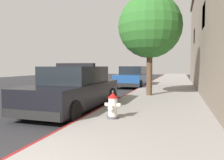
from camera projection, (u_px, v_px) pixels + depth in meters
ground_plane at (66, 93)px, 13.42m from camera, size 34.62×60.00×0.20m
sidewalk_pavement at (165, 94)px, 11.60m from camera, size 3.47×60.00×0.15m
curb_painted_edge at (132, 93)px, 12.13m from camera, size 0.08×60.00×0.15m
police_cruiser at (75, 89)px, 7.81m from camera, size 1.94×4.84×1.68m
parked_car_silver_ahead at (133, 77)px, 16.52m from camera, size 1.94×4.84×1.56m
fire_hydrant at (113, 106)px, 5.84m from camera, size 0.44×0.40×0.76m
street_tree at (150, 26)px, 10.38m from camera, size 3.05×3.05×4.87m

